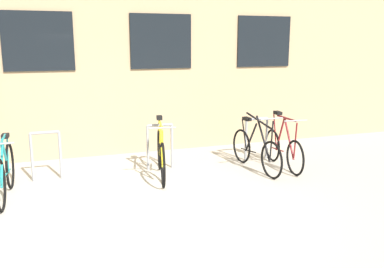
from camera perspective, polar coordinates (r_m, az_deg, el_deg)
ground_plane at (r=6.00m, az=-7.10°, el=-10.45°), size 42.00×42.00×0.00m
storefront_building at (r=11.49m, az=-14.18°, el=17.19°), size 28.00×5.57×6.72m
bike_rack at (r=7.59m, az=-11.70°, el=-1.69°), size 6.51×0.05×0.86m
bicycle_yellow at (r=7.36m, az=-4.24°, el=-2.74°), size 0.51×1.76×1.04m
bicycle_teal at (r=6.94m, az=-24.05°, el=-4.80°), size 0.44×1.75×0.98m
bicycle_black at (r=7.85m, az=8.66°, el=-2.11°), size 0.44×1.75×1.07m
bicycle_maroon at (r=8.09m, az=12.30°, el=-1.87°), size 0.44×1.61×1.04m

